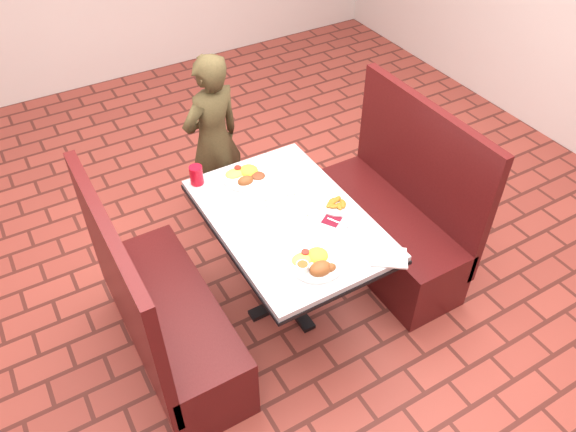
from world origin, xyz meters
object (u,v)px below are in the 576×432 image
object	(u,v)px
plantain_plate	(337,204)
red_tumbler	(196,175)
dining_table	(288,228)
booth_bench_left	(166,319)
booth_bench_right	(391,222)
near_dinner_plate	(316,261)
far_dinner_plate	(246,174)
diner_person	(213,141)

from	to	relation	value
plantain_plate	red_tumbler	world-z (taller)	red_tumbler
dining_table	booth_bench_left	world-z (taller)	booth_bench_left
booth_bench_right	red_tumbler	size ratio (longest dim) A/B	9.99
booth_bench_left	red_tumbler	world-z (taller)	booth_bench_left
booth_bench_right	dining_table	bearing A→B (deg)	180.00
booth_bench_right	plantain_plate	bearing A→B (deg)	-172.49
near_dinner_plate	far_dinner_plate	xyz separation A→B (m)	(0.03, 0.83, -0.00)
booth_bench_right	plantain_plate	xyz separation A→B (m)	(-0.51, -0.07, 0.43)
dining_table	red_tumbler	distance (m)	0.64
diner_person	plantain_plate	distance (m)	1.15
near_dinner_plate	booth_bench_right	bearing A→B (deg)	24.68
dining_table	diner_person	distance (m)	1.04
near_dinner_plate	plantain_plate	xyz separation A→B (m)	(0.35, 0.33, -0.02)
booth_bench_right	red_tumbler	bearing A→B (deg)	154.47
dining_table	plantain_plate	world-z (taller)	plantain_plate
booth_bench_right	diner_person	xyz separation A→B (m)	(-0.80, 1.04, 0.32)
dining_table	booth_bench_right	distance (m)	0.86
booth_bench_left	plantain_plate	world-z (taller)	booth_bench_left
dining_table	red_tumbler	bearing A→B (deg)	121.09
diner_person	near_dinner_plate	xyz separation A→B (m)	(-0.07, -1.44, 0.13)
booth_bench_left	red_tumbler	distance (m)	0.86
booth_bench_right	red_tumbler	distance (m)	1.33
dining_table	plantain_plate	xyz separation A→B (m)	(0.29, -0.07, 0.11)
diner_person	far_dinner_plate	world-z (taller)	diner_person
diner_person	near_dinner_plate	size ratio (longest dim) A/B	4.59
diner_person	far_dinner_plate	xyz separation A→B (m)	(-0.05, -0.60, 0.13)
dining_table	diner_person	xyz separation A→B (m)	(0.00, 1.04, -0.01)
plantain_plate	booth_bench_left	bearing A→B (deg)	176.44
booth_bench_left	booth_bench_right	xyz separation A→B (m)	(1.60, 0.00, 0.00)
near_dinner_plate	far_dinner_plate	bearing A→B (deg)	88.24
dining_table	near_dinner_plate	size ratio (longest dim) A/B	4.30
booth_bench_right	diner_person	size ratio (longest dim) A/B	0.93
near_dinner_plate	red_tumbler	distance (m)	0.97
booth_bench_left	booth_bench_right	world-z (taller)	same
booth_bench_left	near_dinner_plate	size ratio (longest dim) A/B	4.26
far_dinner_plate	plantain_plate	size ratio (longest dim) A/B	1.51
diner_person	far_dinner_plate	size ratio (longest dim) A/B	4.42
plantain_plate	red_tumbler	distance (m)	0.86
booth_bench_left	far_dinner_plate	distance (m)	0.98
booth_bench_right	booth_bench_left	bearing A→B (deg)	180.00
plantain_plate	dining_table	bearing A→B (deg)	166.72
booth_bench_right	far_dinner_plate	bearing A→B (deg)	152.64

